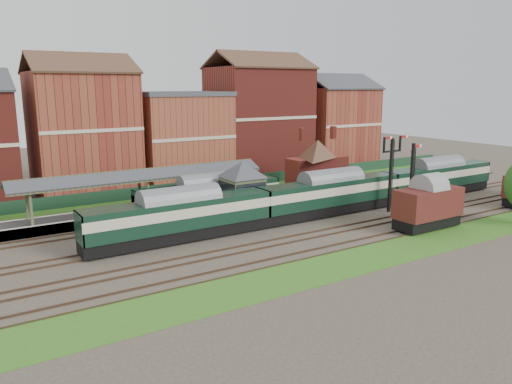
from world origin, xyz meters
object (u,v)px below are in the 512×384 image
goods_van_a (428,205)px  platform_railcar (210,195)px  signal_box (242,189)px  dmu_train (331,193)px  semaphore_bracket (391,170)px

goods_van_a → platform_railcar: bearing=134.5°
platform_railcar → goods_van_a: size_ratio=2.34×
signal_box → dmu_train: signal_box is taller
signal_box → platform_railcar: 3.99m
dmu_train → platform_railcar: (-10.97, 6.50, -0.16)m
semaphore_bracket → dmu_train: 7.01m
platform_railcar → dmu_train: bearing=-30.6°
semaphore_bracket → goods_van_a: bearing=-106.0°
signal_box → semaphore_bracket: size_ratio=0.73×
signal_box → platform_railcar: (-2.07, 3.25, -1.03)m
dmu_train → signal_box: bearing=159.9°
signal_box → dmu_train: bearing=-20.1°
signal_box → semaphore_bracket: 16.16m
semaphore_bracket → dmu_train: size_ratio=0.16×
semaphore_bracket → goods_van_a: semaphore_bracket is taller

